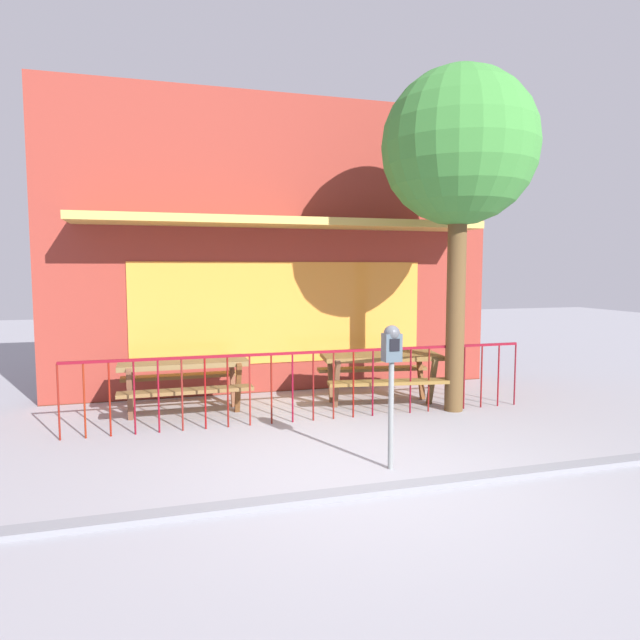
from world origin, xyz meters
TOP-DOWN VIEW (x-y plane):
  - ground at (0.00, 0.00)m, footprint 40.00×40.00m
  - pub_storefront at (0.00, 4.22)m, footprint 7.64×1.45m
  - patio_fence_front at (0.00, 2.06)m, footprint 6.44×0.04m
  - picnic_table_left at (-1.69, 2.97)m, footprint 1.82×1.38m
  - picnic_table_right at (1.27, 2.73)m, footprint 1.98×1.60m
  - parking_meter_near at (0.28, 0.04)m, footprint 0.18×0.17m
  - street_tree at (2.14, 2.01)m, footprint 2.21×2.21m
  - curb_edge at (0.00, -0.52)m, footprint 10.70×0.20m

SIDE VIEW (x-z plane):
  - ground at x=0.00m, z-range 0.00..0.00m
  - curb_edge at x=0.00m, z-range -0.06..0.06m
  - picnic_table_left at x=-1.69m, z-range 0.21..1.01m
  - picnic_table_right at x=1.27m, z-range 0.21..1.01m
  - patio_fence_front at x=0.00m, z-range 0.18..1.15m
  - parking_meter_near at x=0.28m, z-range 0.41..1.92m
  - pub_storefront at x=0.00m, z-range 0.00..4.96m
  - street_tree at x=2.14m, z-range 1.31..6.22m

